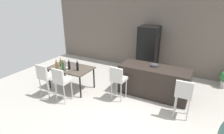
{
  "coord_description": "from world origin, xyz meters",
  "views": [
    {
      "loc": [
        1.67,
        -4.15,
        2.96
      ],
      "look_at": [
        -0.89,
        0.58,
        0.85
      ],
      "focal_mm": 30.04,
      "sensor_mm": 36.0,
      "label": 1
    }
  ],
  "objects": [
    {
      "name": "wine_bottle_far",
      "position": [
        -2.54,
        0.1,
        0.85
      ],
      "size": [
        0.07,
        0.07,
        0.29
      ],
      "color": "brown",
      "rests_on": "dining_table"
    },
    {
      "name": "back_wall",
      "position": [
        0.0,
        3.1,
        1.45
      ],
      "size": [
        10.0,
        0.12,
        2.9
      ],
      "primitive_type": "cube",
      "color": "#665B51",
      "rests_on": "ground_plane"
    },
    {
      "name": "dining_chair_near",
      "position": [
        -2.49,
        -0.63,
        0.7
      ],
      "size": [
        0.4,
        0.4,
        1.05
      ],
      "color": "beige",
      "rests_on": "ground_plane"
    },
    {
      "name": "dining_chair_far",
      "position": [
        -1.87,
        -0.63,
        0.7
      ],
      "size": [
        0.4,
        0.4,
        1.05
      ],
      "color": "beige",
      "rests_on": "ground_plane"
    },
    {
      "name": "dining_table",
      "position": [
        -2.18,
        0.16,
        0.67
      ],
      "size": [
        1.39,
        0.85,
        0.74
      ],
      "color": "#4C4238",
      "rests_on": "ground_plane"
    },
    {
      "name": "bar_chair_middle",
      "position": [
        1.3,
        0.23,
        0.7
      ],
      "size": [
        0.41,
        0.41,
        1.05
      ],
      "color": "beige",
      "rests_on": "ground_plane"
    },
    {
      "name": "wine_bottle_left",
      "position": [
        -2.49,
        -0.14,
        0.86
      ],
      "size": [
        0.07,
        0.07,
        0.31
      ],
      "color": "brown",
      "rests_on": "dining_table"
    },
    {
      "name": "fruit_bowl",
      "position": [
        0.3,
        1.07,
        0.96
      ],
      "size": [
        0.24,
        0.24,
        0.07
      ],
      "primitive_type": "cylinder",
      "color": "#333338",
      "rests_on": "kitchen_island"
    },
    {
      "name": "kitchen_island",
      "position": [
        0.32,
        1.0,
        0.46
      ],
      "size": [
        2.08,
        0.78,
        0.92
      ],
      "primitive_type": "cube",
      "color": "black",
      "rests_on": "ground_plane"
    },
    {
      "name": "ground_plane",
      "position": [
        0.0,
        0.0,
        0.0
      ],
      "size": [
        10.0,
        10.0,
        0.0
      ],
      "primitive_type": "plane",
      "color": "#ADA89E"
    },
    {
      "name": "refrigerator",
      "position": [
        -0.43,
        2.66,
        0.92
      ],
      "size": [
        0.72,
        0.68,
        1.84
      ],
      "primitive_type": "cube",
      "color": "black",
      "rests_on": "ground_plane"
    },
    {
      "name": "wine_bottle_right",
      "position": [
        -2.25,
        -0.11,
        0.86
      ],
      "size": [
        0.07,
        0.07,
        0.32
      ],
      "color": "#194723",
      "rests_on": "dining_table"
    },
    {
      "name": "wine_glass_middle",
      "position": [
        -2.11,
        -0.11,
        0.86
      ],
      "size": [
        0.07,
        0.07,
        0.17
      ],
      "color": "silver",
      "rests_on": "dining_table"
    },
    {
      "name": "wine_glass_near",
      "position": [
        -2.5,
        0.32,
        0.86
      ],
      "size": [
        0.07,
        0.07,
        0.17
      ],
      "color": "silver",
      "rests_on": "dining_table"
    },
    {
      "name": "wine_bottle_corner",
      "position": [
        -2.12,
        0.02,
        0.87
      ],
      "size": [
        0.07,
        0.07,
        0.32
      ],
      "color": "black",
      "rests_on": "dining_table"
    },
    {
      "name": "wine_bottle_inner",
      "position": [
        -1.82,
        0.06,
        0.87
      ],
      "size": [
        0.08,
        0.08,
        0.32
      ],
      "color": "black",
      "rests_on": "dining_table"
    },
    {
      "name": "bar_chair_left",
      "position": [
        -0.51,
        0.23,
        0.7
      ],
      "size": [
        0.42,
        0.42,
        1.05
      ],
      "color": "beige",
      "rests_on": "ground_plane"
    }
  ]
}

